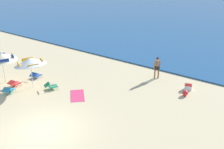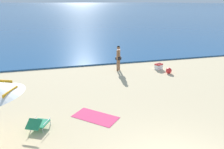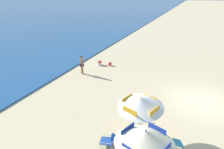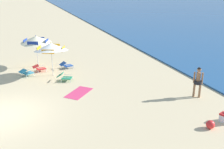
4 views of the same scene
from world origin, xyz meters
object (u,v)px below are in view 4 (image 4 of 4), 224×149
Objects in this scene: lounge_chair_spare_folded at (65,77)px; person_standing_near_shore at (198,80)px; beach_umbrella_striped_main at (51,47)px; lounge_chair_under_umbrella at (39,68)px; lounge_chair_facing_sea at (66,65)px; beach_ball at (210,125)px; lounge_chair_beside_umbrella at (26,72)px; beach_towel at (79,93)px; beach_umbrella_striped_second at (36,40)px.

lounge_chair_spare_folded is 8.00m from person_standing_near_shore.
beach_umbrella_striped_main is 2.13m from lounge_chair_under_umbrella.
lounge_chair_facing_sea is at bearing 90.83° from lounge_chair_under_umbrella.
beach_ball is at bearing 31.20° from lounge_chair_spare_folded.
lounge_chair_beside_umbrella is 1.03× the size of lounge_chair_facing_sea.
lounge_chair_under_umbrella is at bearing -149.42° from beach_ball.
lounge_chair_spare_folded is at bearing -128.12° from person_standing_near_shore.
beach_towel is at bearing 33.71° from lounge_chair_beside_umbrella.
lounge_chair_spare_folded is (1.32, 0.53, -1.67)m from beach_umbrella_striped_main.
lounge_chair_facing_sea is (-0.72, 2.78, -0.00)m from lounge_chair_beside_umbrella.
lounge_chair_under_umbrella is (-1.09, -0.77, -1.66)m from beach_umbrella_striped_main.
person_standing_near_shore reaches higher than lounge_chair_under_umbrella.
lounge_chair_facing_sea reaches higher than beach_ball.
lounge_chair_spare_folded is 2.75× the size of beach_ball.
lounge_chair_under_umbrella is at bearing -134.05° from person_standing_near_shore.
lounge_chair_beside_umbrella is 2.79m from lounge_chair_spare_folded.
beach_umbrella_striped_main reaches higher than beach_towel.
lounge_chair_under_umbrella is 1.89m from lounge_chair_facing_sea.
lounge_chair_under_umbrella is 10.56m from person_standing_near_shore.
beach_umbrella_striped_second is 2.58× the size of lounge_chair_under_umbrella.
beach_umbrella_striped_main is at bearing -158.09° from lounge_chair_spare_folded.
lounge_chair_spare_folded is (2.41, 1.31, -0.01)m from lounge_chair_under_umbrella.
lounge_chair_spare_folded is 0.57× the size of beach_towel.
beach_umbrella_striped_second reaches higher than lounge_chair_spare_folded.
person_standing_near_shore is (8.58, 7.53, -1.04)m from beach_umbrella_striped_second.
lounge_chair_under_umbrella is 0.51× the size of beach_towel.
lounge_chair_spare_folded is 2.22m from beach_towel.
lounge_chair_under_umbrella is at bearing -159.66° from beach_towel.
beach_ball is at bearing 29.96° from beach_umbrella_striped_main.
beach_umbrella_striped_second is 1.41× the size of person_standing_near_shore.
lounge_chair_under_umbrella is 0.89× the size of lounge_chair_spare_folded.
lounge_chair_spare_folded is 9.21m from beach_ball.
lounge_chair_facing_sea is 2.61× the size of beach_ball.
lounge_chair_under_umbrella is at bearing 127.60° from lounge_chair_beside_umbrella.
lounge_chair_beside_umbrella is 11.86m from beach_ball.
beach_umbrella_striped_second is at bearing 177.83° from lounge_chair_under_umbrella.
beach_umbrella_striped_second is at bearing -123.65° from lounge_chair_facing_sea.
lounge_chair_facing_sea is at bearing 104.47° from lounge_chair_beside_umbrella.
beach_umbrella_striped_main is at bearing -132.54° from person_standing_near_shore.
lounge_chair_facing_sea is at bearing -142.27° from person_standing_near_shore.
lounge_chair_spare_folded reaches higher than beach_ball.
lounge_chair_facing_sea is 0.54× the size of beach_towel.
lounge_chair_facing_sea is at bearing 56.35° from beach_umbrella_striped_second.
lounge_chair_facing_sea is 0.58× the size of person_standing_near_shore.
beach_umbrella_striped_second is 2.77m from lounge_chair_beside_umbrella.
lounge_chair_facing_sea is 9.32m from person_standing_near_shore.
lounge_chair_under_umbrella reaches higher than beach_towel.
beach_umbrella_striped_second is 2.43× the size of lounge_chair_facing_sea.
beach_umbrella_striped_second is at bearing -161.02° from lounge_chair_spare_folded.
lounge_chair_facing_sea is (-1.11, 1.11, -1.67)m from beach_umbrella_striped_main.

